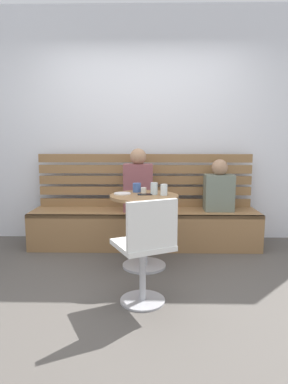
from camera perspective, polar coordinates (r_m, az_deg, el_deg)
ground at (r=3.04m, az=-0.32°, el=-16.10°), size 8.00×8.00×0.00m
back_wall at (r=4.40m, az=0.20°, el=11.05°), size 5.20×0.10×2.90m
booth_bench at (r=4.09m, az=0.09°, el=-6.16°), size 2.70×0.52×0.44m
booth_backrest at (r=4.22m, az=0.15°, el=1.99°), size 2.65×0.04×0.66m
cafe_table at (r=3.38m, az=0.02°, el=-4.22°), size 0.68×0.68×0.74m
white_chair at (r=2.61m, az=0.35°, el=-9.39°), size 0.54×0.54×0.85m
person_adult at (r=3.97m, az=-0.98°, el=1.46°), size 0.34×0.22×0.74m
person_child_left at (r=4.10m, az=12.53°, el=0.61°), size 0.34×0.22×0.61m
cup_mug_blue at (r=3.50m, az=-1.23°, el=0.74°), size 0.08×0.08×0.09m
cup_glass_tall at (r=3.35m, az=1.71°, el=0.59°), size 0.07×0.07×0.12m
cup_espresso_small at (r=3.46m, az=-0.03°, el=0.30°), size 0.06×0.06×0.05m
cup_water_clear at (r=3.32m, az=3.39°, el=0.39°), size 0.07×0.07×0.11m
plate_small at (r=3.39m, az=-3.67°, el=-0.26°), size 0.17×0.17×0.01m
phone_on_table at (r=3.34m, az=0.13°, el=-0.40°), size 0.15×0.09×0.01m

